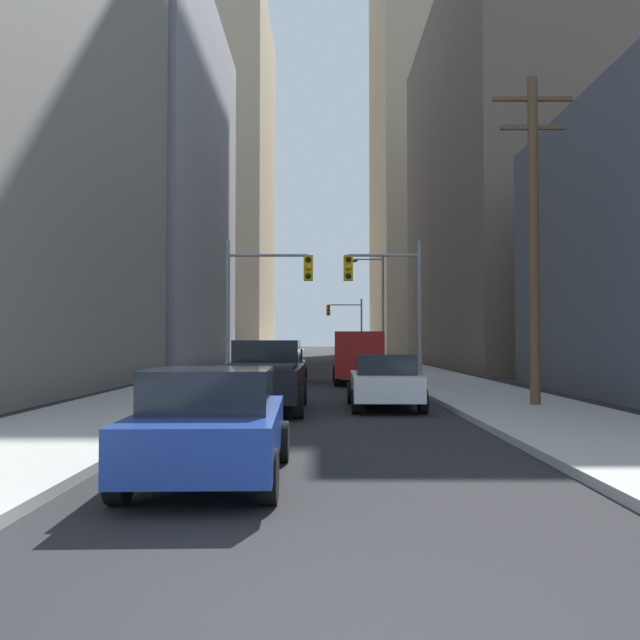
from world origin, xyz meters
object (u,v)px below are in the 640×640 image
sedan_white (382,381)px  traffic_signal_near_left (262,288)px  pickup_truck_black (262,376)px  traffic_signal_near_right (384,289)px  sedan_navy (283,365)px  sedan_blue (210,423)px  traffic_signal_far_right (344,319)px  cargo_van_red (356,354)px

sedan_white → traffic_signal_near_left: traffic_signal_near_left is taller
pickup_truck_black → traffic_signal_near_left: 9.82m
pickup_truck_black → traffic_signal_near_left: (-0.79, 9.29, 3.10)m
sedan_white → traffic_signal_near_right: (0.96, 8.74, 3.24)m
traffic_signal_near_right → sedan_white: bearing=-96.2°
sedan_white → sedan_navy: bearing=106.0°
sedan_blue → traffic_signal_near_left: traffic_signal_near_left is taller
traffic_signal_near_left → traffic_signal_near_right: (5.03, -0.00, -0.02)m
sedan_blue → traffic_signal_near_right: traffic_signal_near_right is taller
traffic_signal_near_left → sedan_blue: bearing=-87.5°
pickup_truck_black → traffic_signal_near_right: (4.24, 9.29, 3.08)m
sedan_white → traffic_signal_near_right: size_ratio=0.71×
traffic_signal_near_right → traffic_signal_far_right: 38.35m
cargo_van_red → sedan_navy: size_ratio=1.24×
cargo_van_red → sedan_white: 10.75m
traffic_signal_far_right → sedan_navy: bearing=-96.8°
pickup_truck_black → traffic_signal_far_right: bearing=85.1°
cargo_van_red → sedan_blue: 20.51m
sedan_navy → traffic_signal_far_right: (4.18, 35.30, 3.26)m
cargo_van_red → traffic_signal_near_right: traffic_signal_near_right is taller
traffic_signal_near_left → traffic_signal_far_right: same height
traffic_signal_near_right → sedan_navy: bearing=144.9°
sedan_white → sedan_navy: (-3.38, 11.78, 0.00)m
pickup_truck_black → sedan_navy: 12.33m
cargo_van_red → sedan_blue: (-3.14, -20.26, -0.52)m
cargo_van_red → traffic_signal_far_right: (0.92, 36.35, 2.74)m
cargo_van_red → sedan_blue: bearing=-98.8°
cargo_van_red → traffic_signal_near_left: bearing=-153.2°
sedan_blue → sedan_white: 10.07m
sedan_navy → traffic_signal_near_left: 4.51m
traffic_signal_near_right → cargo_van_red: bearing=118.4°
sedan_white → traffic_signal_far_right: (0.80, 47.08, 3.26)m
traffic_signal_near_right → traffic_signal_far_right: bearing=90.2°
cargo_van_red → sedan_white: bearing=-89.4°
sedan_blue → traffic_signal_near_left: 18.57m
cargo_van_red → traffic_signal_near_left: traffic_signal_near_left is taller
pickup_truck_black → cargo_van_red: 11.72m
sedan_blue → traffic_signal_far_right: bearing=85.9°
sedan_white → sedan_navy: same height
pickup_truck_black → sedan_navy: bearing=90.5°
sedan_navy → sedan_blue: bearing=-89.7°
traffic_signal_near_right → sedan_blue: bearing=-103.0°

